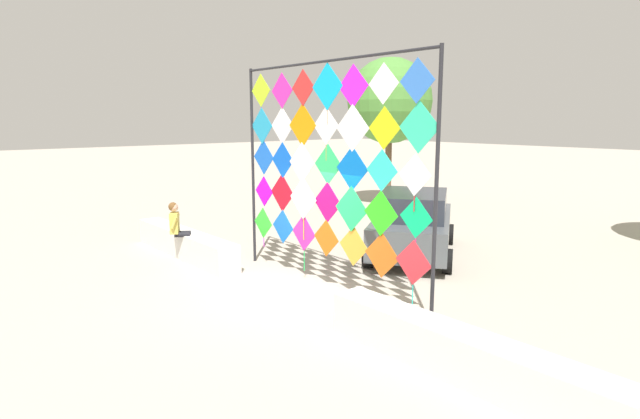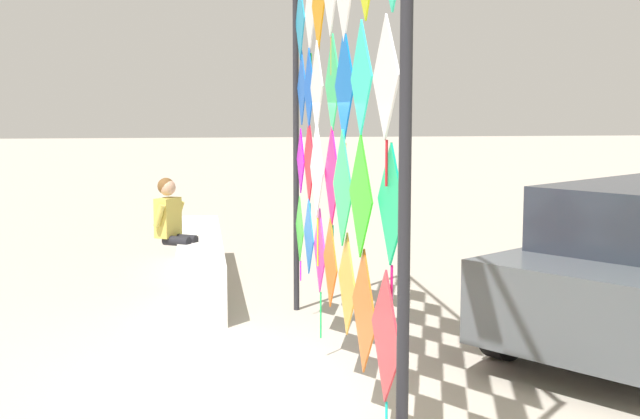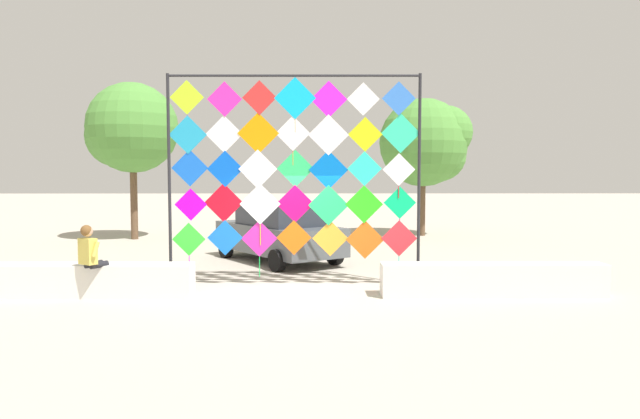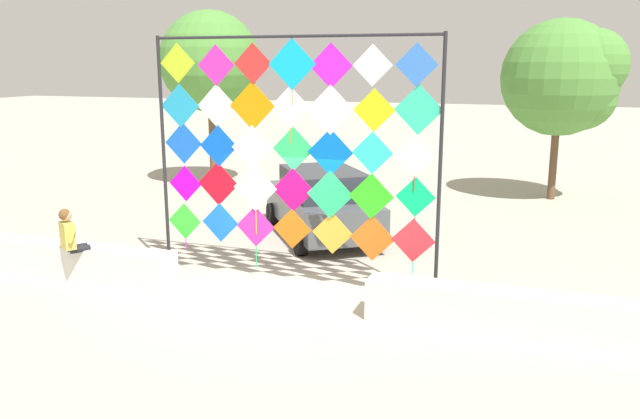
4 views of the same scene
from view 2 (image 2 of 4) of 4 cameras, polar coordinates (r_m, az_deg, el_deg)
name	(u,v)px [view 2 (image 2 of 4)]	position (r m, az deg, el deg)	size (l,w,h in m)	color
ground	(252,383)	(7.85, -4.56, -11.45)	(120.00, 120.00, 0.00)	#ADA393
plaza_ledge_left	(200,261)	(11.92, -7.98, -3.44)	(4.64, 0.59, 0.68)	silver
kite_display_rack	(330,72)	(7.43, 0.68, 9.11)	(5.70, 0.11, 4.78)	#232328
seated_vendor	(175,225)	(11.44, -9.64, -1.05)	(0.67, 0.74, 1.53)	black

